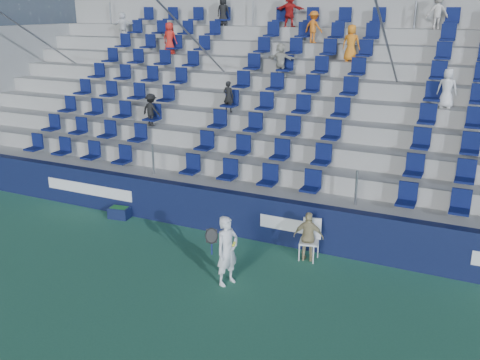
# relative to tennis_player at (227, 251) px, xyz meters

# --- Properties ---
(ground) EXTENTS (70.00, 70.00, 0.00)m
(ground) POSITION_rel_tennis_player_xyz_m (-0.92, -0.63, -0.80)
(ground) COLOR #317455
(ground) RESTS_ON ground
(sponsor_wall) EXTENTS (24.00, 0.32, 1.20)m
(sponsor_wall) POSITION_rel_tennis_player_xyz_m (-0.92, 2.52, -0.20)
(sponsor_wall) COLOR #10183D
(sponsor_wall) RESTS_ON ground
(grandstand) EXTENTS (24.00, 8.17, 6.63)m
(grandstand) POSITION_rel_tennis_player_xyz_m (-0.92, 7.62, 1.34)
(grandstand) COLOR gray
(grandstand) RESTS_ON ground
(tennis_player) EXTENTS (0.69, 0.68, 1.60)m
(tennis_player) POSITION_rel_tennis_player_xyz_m (0.00, 0.00, 0.00)
(tennis_player) COLOR white
(tennis_player) RESTS_ON ground
(line_judge_chair) EXTENTS (0.53, 0.54, 1.02)m
(line_judge_chair) POSITION_rel_tennis_player_xyz_m (1.26, 2.03, -0.22)
(line_judge_chair) COLOR white
(line_judge_chair) RESTS_ON ground
(line_judge) EXTENTS (0.77, 0.43, 1.25)m
(line_judge) POSITION_rel_tennis_player_xyz_m (1.26, 1.87, -0.18)
(line_judge) COLOR tan
(line_judge) RESTS_ON ground
(ball_bin) EXTENTS (0.65, 0.48, 0.34)m
(ball_bin) POSITION_rel_tennis_player_xyz_m (-4.62, 2.12, -0.62)
(ball_bin) COLOR #10183B
(ball_bin) RESTS_ON ground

